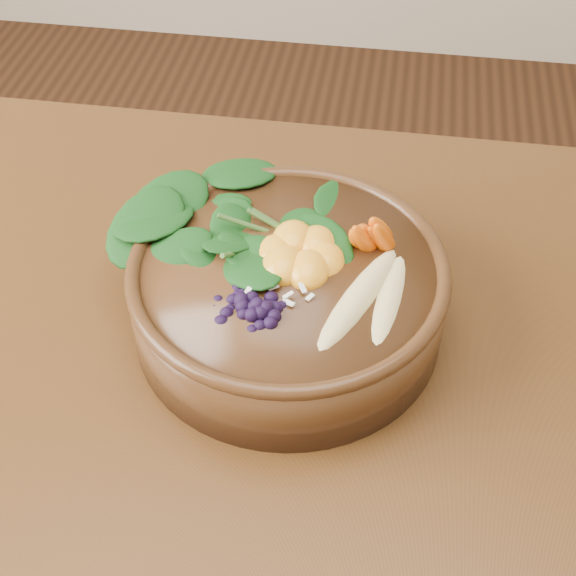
% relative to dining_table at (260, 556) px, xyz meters
% --- Properties ---
extents(dining_table, '(1.60, 0.90, 0.75)m').
position_rel_dining_table_xyz_m(dining_table, '(0.00, 0.00, 0.00)').
color(dining_table, '#331C0C').
rests_on(dining_table, ground).
extents(stoneware_bowl, '(0.32, 0.32, 0.07)m').
position_rel_dining_table_xyz_m(stoneware_bowl, '(-0.00, 0.16, 0.13)').
color(stoneware_bowl, '#4E2D14').
rests_on(stoneware_bowl, dining_table).
extents(kale_heap, '(0.21, 0.20, 0.04)m').
position_rel_dining_table_xyz_m(kale_heap, '(-0.02, 0.22, 0.18)').
color(kale_heap, '#174C17').
rests_on(kale_heap, stoneware_bowl).
extents(carrot_cluster, '(0.07, 0.07, 0.07)m').
position_rel_dining_table_xyz_m(carrot_cluster, '(0.06, 0.20, 0.19)').
color(carrot_cluster, orange).
rests_on(carrot_cluster, stoneware_bowl).
extents(banana_halves, '(0.08, 0.13, 0.02)m').
position_rel_dining_table_xyz_m(banana_halves, '(0.07, 0.13, 0.17)').
color(banana_halves, '#E0CC84').
rests_on(banana_halves, stoneware_bowl).
extents(mandarin_cluster, '(0.10, 0.10, 0.03)m').
position_rel_dining_table_xyz_m(mandarin_cluster, '(0.01, 0.17, 0.17)').
color(mandarin_cluster, '#FFA31F').
rests_on(mandarin_cluster, stoneware_bowl).
extents(blueberry_pile, '(0.14, 0.12, 0.03)m').
position_rel_dining_table_xyz_m(blueberry_pile, '(-0.02, 0.11, 0.18)').
color(blueberry_pile, black).
rests_on(blueberry_pile, stoneware_bowl).
extents(coconut_flakes, '(0.10, 0.08, 0.01)m').
position_rel_dining_table_xyz_m(coconut_flakes, '(-0.01, 0.14, 0.16)').
color(coconut_flakes, white).
rests_on(coconut_flakes, stoneware_bowl).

